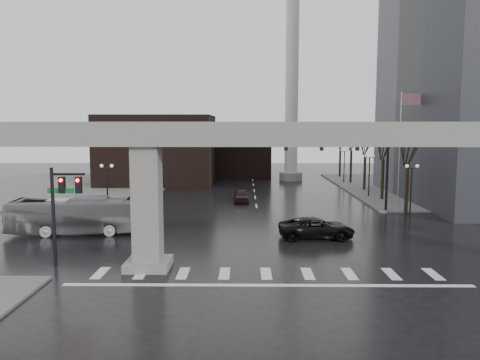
{
  "coord_description": "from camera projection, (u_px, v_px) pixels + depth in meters",
  "views": [
    {
      "loc": [
        -1.24,
        -27.16,
        8.46
      ],
      "look_at": [
        -1.59,
        7.09,
        4.5
      ],
      "focal_mm": 35.0,
      "sensor_mm": 36.0,
      "label": 1
    }
  ],
  "objects": [
    {
      "name": "tree_right_1",
      "position": [
        383.0,
        175.0,
        53.3
      ],
      "size": [
        1.09,
        1.61,
        7.67
      ],
      "color": "black",
      "rests_on": "ground"
    },
    {
      "name": "pickup_truck",
      "position": [
        316.0,
        228.0,
        35.32
      ],
      "size": [
        5.82,
        2.89,
        1.58
      ],
      "primitive_type": "imported",
      "rotation": [
        0.0,
        0.0,
        1.62
      ],
      "color": "black",
      "rests_on": "ground"
    },
    {
      "name": "building_far_mid",
      "position": [
        240.0,
        152.0,
        79.15
      ],
      "size": [
        10.0,
        10.0,
        8.0
      ],
      "primitive_type": "cube",
      "color": "black",
      "rests_on": "ground"
    },
    {
      "name": "lamp_left_0",
      "position": [
        107.0,
        182.0,
        41.58
      ],
      "size": [
        1.22,
        0.32,
        5.11
      ],
      "color": "black",
      "rests_on": "ground"
    },
    {
      "name": "smokestack",
      "position": [
        292.0,
        94.0,
        72.04
      ],
      "size": [
        3.6,
        3.6,
        30.0
      ],
      "color": "silver",
      "rests_on": "ground"
    },
    {
      "name": "signal_mast_arm",
      "position": [
        349.0,
        153.0,
        45.85
      ],
      "size": [
        12.12,
        0.43,
        8.0
      ],
      "color": "black",
      "rests_on": "ground"
    },
    {
      "name": "lamp_right_0",
      "position": [
        411.0,
        183.0,
        41.31
      ],
      "size": [
        1.22,
        0.32,
        5.11
      ],
      "color": "black",
      "rests_on": "ground"
    },
    {
      "name": "building_far_left",
      "position": [
        159.0,
        149.0,
        69.23
      ],
      "size": [
        16.0,
        14.0,
        10.0
      ],
      "primitive_type": "cube",
      "color": "black",
      "rests_on": "ground"
    },
    {
      "name": "signal_left_pole",
      "position": [
        62.0,
        199.0,
        28.09
      ],
      "size": [
        2.3,
        0.3,
        6.0
      ],
      "color": "black",
      "rests_on": "ground"
    },
    {
      "name": "tree_right_3",
      "position": [
        351.0,
        163.0,
        69.18
      ],
      "size": [
        1.11,
        1.66,
        8.02
      ],
      "color": "black",
      "rests_on": "ground"
    },
    {
      "name": "tree_right_0",
      "position": [
        407.0,
        185.0,
        45.37
      ],
      "size": [
        1.09,
        1.58,
        7.5
      ],
      "color": "black",
      "rests_on": "ground"
    },
    {
      "name": "lamp_left_2",
      "position": [
        162.0,
        160.0,
        69.4
      ],
      "size": [
        1.22,
        0.32,
        5.11
      ],
      "color": "black",
      "rests_on": "ground"
    },
    {
      "name": "flagpole_assembly",
      "position": [
        403.0,
        135.0,
        48.77
      ],
      "size": [
        2.06,
        0.12,
        12.0
      ],
      "color": "silver",
      "rests_on": "ground"
    },
    {
      "name": "lamp_right_2",
      "position": [
        344.0,
        160.0,
        69.12
      ],
      "size": [
        1.22,
        0.32,
        5.11
      ],
      "color": "black",
      "rests_on": "ground"
    },
    {
      "name": "tree_right_2",
      "position": [
        365.0,
        169.0,
        61.24
      ],
      "size": [
        1.1,
        1.63,
        7.85
      ],
      "color": "black",
      "rests_on": "ground"
    },
    {
      "name": "lamp_right_1",
      "position": [
        369.0,
        168.0,
        55.21
      ],
      "size": [
        1.22,
        0.32,
        5.11
      ],
      "color": "black",
      "rests_on": "ground"
    },
    {
      "name": "lamp_left_1",
      "position": [
        142.0,
        168.0,
        55.49
      ],
      "size": [
        1.22,
        0.32,
        5.11
      ],
      "color": "black",
      "rests_on": "ground"
    },
    {
      "name": "tree_right_4",
      "position": [
        340.0,
        159.0,
        77.12
      ],
      "size": [
        1.12,
        1.69,
        8.19
      ],
      "color": "black",
      "rests_on": "ground"
    },
    {
      "name": "far_car",
      "position": [
        241.0,
        196.0,
        52.37
      ],
      "size": [
        1.81,
        4.21,
        1.42
      ],
      "primitive_type": "imported",
      "rotation": [
        0.0,
        0.0,
        0.03
      ],
      "color": "black",
      "rests_on": "ground"
    },
    {
      "name": "ground",
      "position": [
        265.0,
        268.0,
        27.94
      ],
      "size": [
        160.0,
        160.0,
        0.0
      ],
      "primitive_type": "plane",
      "color": "black",
      "rests_on": "ground"
    },
    {
      "name": "elevated_guideway",
      "position": [
        288.0,
        153.0,
        27.13
      ],
      "size": [
        48.0,
        2.6,
        8.7
      ],
      "color": "gray",
      "rests_on": "ground"
    },
    {
      "name": "sidewalk_ne",
      "position": [
        445.0,
        188.0,
        63.42
      ],
      "size": [
        28.0,
        36.0,
        0.15
      ],
      "primitive_type": "cube",
      "color": "#64625F",
      "rests_on": "ground"
    },
    {
      "name": "city_bus",
      "position": [
        76.0,
        216.0,
        36.69
      ],
      "size": [
        10.63,
        3.3,
        2.91
      ],
      "primitive_type": "imported",
      "rotation": [
        0.0,
        0.0,
        1.65
      ],
      "color": "#A1A2A5",
      "rests_on": "ground"
    },
    {
      "name": "sidewalk_nw",
      "position": [
        64.0,
        188.0,
        63.96
      ],
      "size": [
        28.0,
        36.0,
        0.15
      ],
      "primitive_type": "cube",
      "color": "#64625F",
      "rests_on": "ground"
    }
  ]
}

